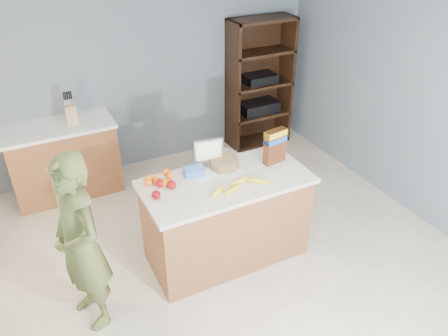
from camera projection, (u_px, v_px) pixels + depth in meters
name	position (u px, v px, depth m)	size (l,w,h in m)	color
floor	(240.00, 273.00, 4.23)	(4.50, 5.00, 0.02)	beige
walls	(244.00, 117.00, 3.37)	(4.52, 5.02, 2.51)	slate
counter_peninsula	(226.00, 222.00, 4.24)	(1.56, 0.76, 0.90)	brown
back_cabinet	(64.00, 159.00, 5.21)	(1.24, 0.62, 0.90)	brown
shelving_unit	(258.00, 85.00, 6.17)	(0.90, 0.40, 1.80)	black
person	(80.00, 245.00, 3.39)	(0.58, 0.38, 1.58)	#51602C
knife_block	(71.00, 114.00, 4.95)	(0.12, 0.10, 0.31)	tan
envelopes	(219.00, 175.00, 4.06)	(0.47, 0.24, 0.00)	white
bananas	(237.00, 186.00, 3.87)	(0.59, 0.20, 0.05)	yellow
apples	(163.00, 188.00, 3.81)	(0.25, 0.23, 0.08)	maroon
oranges	(160.00, 179.00, 3.93)	(0.29, 0.24, 0.07)	orange
blue_carton	(194.00, 171.00, 4.04)	(0.18, 0.12, 0.08)	blue
salad_bowl	(224.00, 162.00, 4.16)	(0.30, 0.30, 0.13)	#267219
tv	(208.00, 151.00, 4.13)	(0.28, 0.12, 0.28)	silver
cereal_box	(275.00, 144.00, 4.17)	(0.24, 0.12, 0.34)	#592B14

